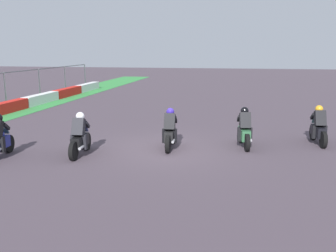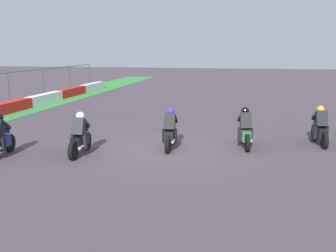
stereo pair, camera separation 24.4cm
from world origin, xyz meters
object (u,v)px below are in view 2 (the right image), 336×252
at_px(rider_lane_d, 80,137).
at_px(rider_lane_c, 170,132).
at_px(rider_lane_b, 245,131).
at_px(rider_lane_a, 320,129).

bearing_deg(rider_lane_d, rider_lane_c, -66.86).
bearing_deg(rider_lane_b, rider_lane_a, -79.66).
relative_size(rider_lane_c, rider_lane_d, 1.00).
bearing_deg(rider_lane_d, rider_lane_a, -73.28).
height_order(rider_lane_b, rider_lane_c, same).
bearing_deg(rider_lane_c, rider_lane_d, 113.32).
height_order(rider_lane_a, rider_lane_c, same).
distance_m(rider_lane_a, rider_lane_d, 9.09).
height_order(rider_lane_a, rider_lane_b, same).
bearing_deg(rider_lane_a, rider_lane_c, 101.94).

